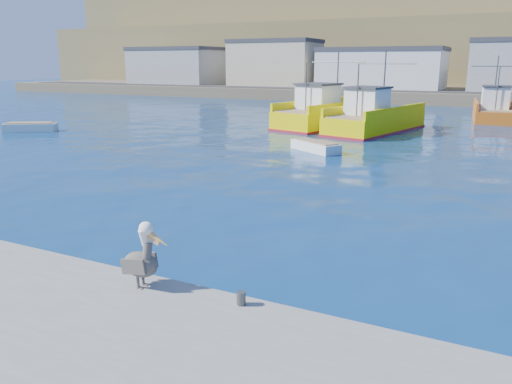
% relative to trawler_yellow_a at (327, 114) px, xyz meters
% --- Properties ---
extents(ground, '(260.00, 260.00, 0.00)m').
position_rel_trawler_yellow_a_xyz_m(ground, '(6.53, -30.76, -1.09)').
color(ground, navy).
rests_on(ground, ground).
extents(dock_bollards, '(36.20, 0.20, 0.30)m').
position_rel_trawler_yellow_a_xyz_m(dock_bollards, '(7.13, -34.16, -0.44)').
color(dock_bollards, '#4C4C4C').
rests_on(dock_bollards, dock).
extents(far_shore, '(200.00, 81.00, 24.00)m').
position_rel_trawler_yellow_a_xyz_m(far_shore, '(6.54, 78.45, 7.89)').
color(far_shore, brown).
rests_on(far_shore, ground).
extents(trawler_yellow_a, '(7.07, 12.78, 6.62)m').
position_rel_trawler_yellow_a_xyz_m(trawler_yellow_a, '(0.00, 0.00, 0.00)').
color(trawler_yellow_a, '#E0D000').
rests_on(trawler_yellow_a, ground).
extents(trawler_yellow_b, '(6.43, 11.86, 6.51)m').
position_rel_trawler_yellow_a_xyz_m(trawler_yellow_b, '(4.64, -1.79, -0.05)').
color(trawler_yellow_b, '#E0D000').
rests_on(trawler_yellow_b, ground).
extents(boat_orange, '(4.68, 9.17, 6.16)m').
position_rel_trawler_yellow_a_xyz_m(boat_orange, '(13.11, 11.36, -0.03)').
color(boat_orange, '#C15813').
rests_on(boat_orange, ground).
extents(skiff_left, '(4.27, 3.28, 0.89)m').
position_rel_trawler_yellow_a_xyz_m(skiff_left, '(-20.96, -14.11, -0.80)').
color(skiff_left, silver).
rests_on(skiff_left, ground).
extents(skiff_mid, '(3.82, 3.08, 0.81)m').
position_rel_trawler_yellow_a_xyz_m(skiff_mid, '(3.48, -12.63, -0.83)').
color(skiff_mid, silver).
rests_on(skiff_mid, ground).
extents(pelican, '(1.31, 0.57, 1.61)m').
position_rel_trawler_yellow_a_xyz_m(pelican, '(7.07, -34.39, 0.10)').
color(pelican, '#595451').
rests_on(pelican, dock).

